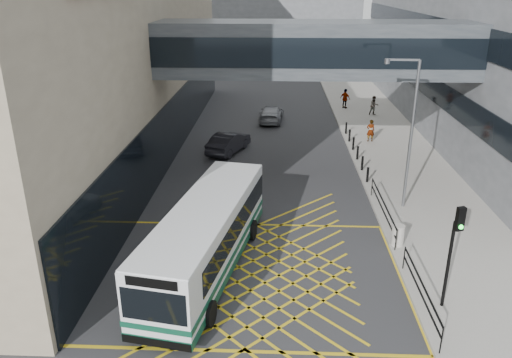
# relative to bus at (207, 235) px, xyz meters

# --- Properties ---
(ground) EXTENTS (120.00, 120.00, 0.00)m
(ground) POSITION_rel_bus_xyz_m (1.81, -0.40, -1.56)
(ground) COLOR #333335
(skybridge) EXTENTS (20.00, 4.10, 3.00)m
(skybridge) POSITION_rel_bus_xyz_m (4.81, 11.60, 5.94)
(skybridge) COLOR #3F4449
(skybridge) RESTS_ON ground
(pavement) EXTENTS (6.00, 54.00, 0.16)m
(pavement) POSITION_rel_bus_xyz_m (10.81, 14.60, -1.48)
(pavement) COLOR #A29D94
(pavement) RESTS_ON ground
(box_junction) EXTENTS (12.00, 9.00, 0.01)m
(box_junction) POSITION_rel_bus_xyz_m (1.81, -0.40, -1.55)
(box_junction) COLOR gold
(box_junction) RESTS_ON ground
(bus) EXTENTS (4.22, 10.63, 2.91)m
(bus) POSITION_rel_bus_xyz_m (0.00, 0.00, 0.00)
(bus) COLOR white
(bus) RESTS_ON ground
(car_white) EXTENTS (2.75, 4.47, 1.33)m
(car_white) POSITION_rel_bus_xyz_m (-0.67, 4.33, -0.90)
(car_white) COLOR silver
(car_white) RESTS_ON ground
(car_dark) EXTENTS (3.24, 4.87, 1.42)m
(car_dark) POSITION_rel_bus_xyz_m (-0.59, 15.20, -0.85)
(car_dark) COLOR black
(car_dark) RESTS_ON ground
(car_silver) EXTENTS (2.27, 4.67, 1.41)m
(car_silver) POSITION_rel_bus_xyz_m (2.25, 23.60, -0.85)
(car_silver) COLOR gray
(car_silver) RESTS_ON ground
(traffic_light) EXTENTS (0.32, 0.48, 4.00)m
(traffic_light) POSITION_rel_bus_xyz_m (8.82, -2.47, 1.20)
(traffic_light) COLOR black
(traffic_light) RESTS_ON pavement
(street_lamp) EXTENTS (1.71, 0.30, 7.54)m
(street_lamp) POSITION_rel_bus_xyz_m (9.20, 6.26, 2.90)
(street_lamp) COLOR slate
(street_lamp) RESTS_ON pavement
(litter_bin) EXTENTS (0.55, 0.55, 0.95)m
(litter_bin) POSITION_rel_bus_xyz_m (8.16, 2.09, -0.93)
(litter_bin) COLOR #ADA89E
(litter_bin) RESTS_ON pavement
(kerb_railings) EXTENTS (0.05, 12.54, 1.00)m
(kerb_railings) POSITION_rel_bus_xyz_m (7.96, 1.37, -0.68)
(kerb_railings) COLOR black
(kerb_railings) RESTS_ON pavement
(bollards) EXTENTS (0.14, 10.14, 0.90)m
(bollards) POSITION_rel_bus_xyz_m (8.06, 14.60, -0.95)
(bollards) COLOR black
(bollards) RESTS_ON pavement
(pedestrian_a) EXTENTS (0.68, 0.52, 1.62)m
(pedestrian_a) POSITION_rel_bus_xyz_m (9.56, 17.67, -0.59)
(pedestrian_a) COLOR gray
(pedestrian_a) RESTS_ON pavement
(pedestrian_b) EXTENTS (0.88, 0.61, 1.65)m
(pedestrian_b) POSITION_rel_bus_xyz_m (11.19, 25.57, -0.57)
(pedestrian_b) COLOR gray
(pedestrian_b) RESTS_ON pavement
(pedestrian_c) EXTENTS (1.12, 1.08, 1.78)m
(pedestrian_c) POSITION_rel_bus_xyz_m (8.98, 27.97, -0.51)
(pedestrian_c) COLOR gray
(pedestrian_c) RESTS_ON pavement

